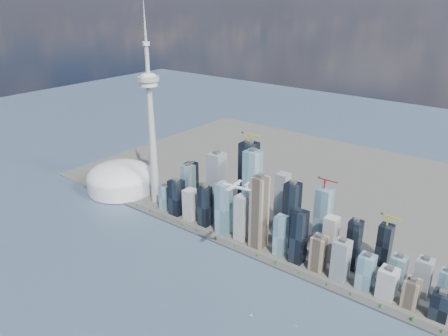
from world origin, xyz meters
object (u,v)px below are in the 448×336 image
Objects in this scene: dome_stadium at (121,178)px; sailboat_east at (297,325)px; needle_tower at (151,123)px; sailboat_west at (252,315)px; airplane at (236,186)px.

sailboat_east is (712.23, -189.42, -36.34)m from dome_stadium.
sailboat_west is (492.54, -227.88, -232.49)m from needle_tower.
airplane is 241.80m from sailboat_west.
sailboat_east is at bearing -19.21° from needle_tower.
sailboat_east is (572.23, -199.42, -232.74)m from needle_tower.
needle_tower is at bearing 160.12° from sailboat_west.
sailboat_east is (79.69, 28.46, -0.26)m from sailboat_west.
dome_stadium is 737.88m from sailboat_east.
airplane is 273.79m from sailboat_east.
sailboat_west is (632.54, -217.88, -36.09)m from dome_stadium.
needle_tower is 590.40m from sailboat_west.
needle_tower is at bearing 4.09° from dome_stadium.
dome_stadium is 19.15× the size of sailboat_west.
sailboat_east is at bearing 24.61° from sailboat_west.
dome_stadium is 669.99m from sailboat_west.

